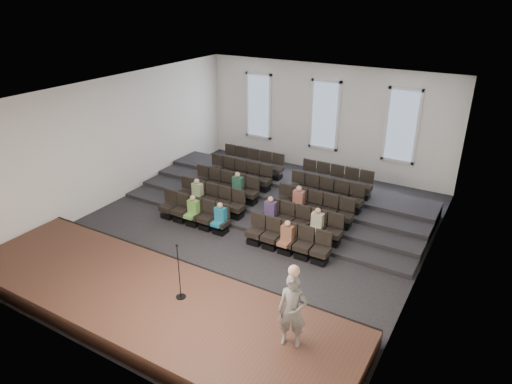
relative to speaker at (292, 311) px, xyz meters
The scene contains 14 objects.
ground 6.52m from the speaker, 130.86° to the left, with size 14.00×14.00×0.00m, color black.
ceiling 7.30m from the speaker, 130.86° to the left, with size 12.00×14.00×0.02m, color white.
wall_back 12.59m from the speaker, 109.38° to the left, with size 12.00×0.04×5.00m, color white.
wall_front 4.83m from the speaker, 152.03° to the right, with size 12.00×0.04×5.00m, color white.
wall_left 11.31m from the speaker, 154.71° to the left, with size 0.04×14.00×5.00m, color white.
wall_right 5.27m from the speaker, 68.87° to the left, with size 0.04×14.00×5.00m, color white.
stage 4.33m from the speaker, behind, with size 11.80×3.60×0.50m, color #42281C.
stage_lip 4.57m from the speaker, 160.42° to the left, with size 11.80×0.06×0.52m, color black.
risers 9.08m from the speaker, 117.54° to the left, with size 11.80×4.80×0.60m.
seating_rows 7.63m from the speaker, 123.23° to the left, with size 6.80×4.70×1.67m.
windows 12.54m from the speaker, 109.48° to the left, with size 8.44×0.10×3.24m.
audience 6.63m from the speaker, 129.04° to the left, with size 5.45×2.64×1.10m.
speaker is the anchor object (origin of this frame).
mic_stand 3.34m from the speaker, behind, with size 0.27×0.27×1.63m.
Camera 1 is at (7.61, -12.34, 8.09)m, focal length 32.00 mm.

